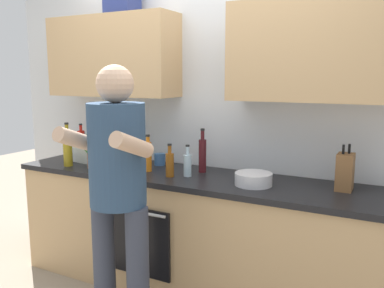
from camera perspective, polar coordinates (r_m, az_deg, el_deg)
The scene contains 16 objects.
back_wall_unit at distance 3.15m, azimuth 2.20°, elevation 7.32°, with size 4.00×0.38×2.50m.
counter at distance 3.12m, azimuth -0.16°, elevation -12.39°, with size 2.84×0.67×0.90m.
person_standing at distance 2.48m, azimuth -10.40°, elevation -5.18°, with size 0.49×0.45×1.68m.
bottle_juice at distance 3.10m, azimuth -6.16°, elevation -1.61°, with size 0.05×0.05×0.28m.
bottle_hotsauce at distance 3.82m, azimuth -15.24°, elevation 0.20°, with size 0.06×0.06×0.29m.
bottle_soda at distance 3.23m, azimuth -9.70°, elevation -2.00°, with size 0.05×0.05×0.20m.
bottle_soy at distance 3.48m, azimuth -9.16°, elevation -0.32°, with size 0.05×0.05×0.32m.
bottle_wine at distance 3.05m, azimuth 1.48°, elevation -1.44°, with size 0.06×0.06×0.33m.
bottle_water at distance 2.93m, azimuth -0.63°, elevation -2.86°, with size 0.06×0.06×0.23m.
bottle_syrup at distance 2.92m, azimuth -3.13°, elevation -2.78°, with size 0.06×0.06×0.24m.
bottle_oil at distance 3.41m, azimuth -17.03°, elevation -0.55°, with size 0.07×0.07×0.35m.
cup_tea at distance 3.32m, azimuth -4.53°, elevation -2.15°, with size 0.09×0.09×0.09m, color #33598C.
mixing_bowl at distance 2.73m, azimuth 8.61°, elevation -4.87°, with size 0.25×0.25×0.08m, color silver.
knife_block at distance 2.75m, azimuth 20.64°, elevation -3.67°, with size 0.10×0.14×0.29m.
potted_herb at distance 3.28m, azimuth -13.43°, elevation -0.40°, with size 0.19×0.19×0.29m.
grocery_bag_produce at distance 3.56m, azimuth -14.23°, elevation -0.97°, with size 0.18×0.20×0.17m, color silver.
Camera 1 is at (1.36, -2.56, 1.61)m, focal length 38.07 mm.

